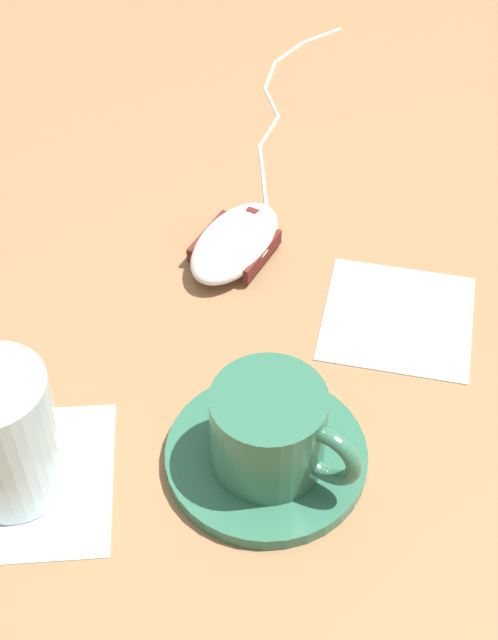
% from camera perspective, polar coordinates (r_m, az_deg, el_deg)
% --- Properties ---
extents(ground_plane, '(3.00, 3.00, 0.00)m').
position_cam_1_polar(ground_plane, '(0.65, -3.39, -4.06)').
color(ground_plane, olive).
extents(saucer, '(0.14, 0.14, 0.01)m').
position_cam_1_polar(saucer, '(0.60, 1.11, -8.69)').
color(saucer, '#2D664C').
rests_on(saucer, ground).
extents(coffee_cup, '(0.10, 0.08, 0.06)m').
position_cam_1_polar(coffee_cup, '(0.57, 1.45, -7.08)').
color(coffee_cup, '#2D664C').
rests_on(coffee_cup, saucer).
extents(computer_mouse, '(0.10, 0.12, 0.03)m').
position_cam_1_polar(computer_mouse, '(0.73, -0.90, 4.98)').
color(computer_mouse, silver).
rests_on(computer_mouse, ground).
extents(mouse_cable, '(0.09, 0.34, 0.00)m').
position_cam_1_polar(mouse_cable, '(0.93, 1.98, 13.72)').
color(mouse_cable, white).
rests_on(mouse_cable, ground).
extents(napkin_under_glass, '(0.13, 0.13, 0.00)m').
position_cam_1_polar(napkin_under_glass, '(0.62, -14.37, -9.96)').
color(napkin_under_glass, white).
rests_on(napkin_under_glass, ground).
extents(drinking_glass, '(0.07, 0.07, 0.10)m').
position_cam_1_polar(drinking_glass, '(0.58, -15.44, -7.09)').
color(drinking_glass, silver).
rests_on(drinking_glass, napkin_under_glass).
extents(napkin_spare, '(0.13, 0.13, 0.00)m').
position_cam_1_polar(napkin_spare, '(0.70, 9.50, 0.17)').
color(napkin_spare, white).
rests_on(napkin_spare, ground).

